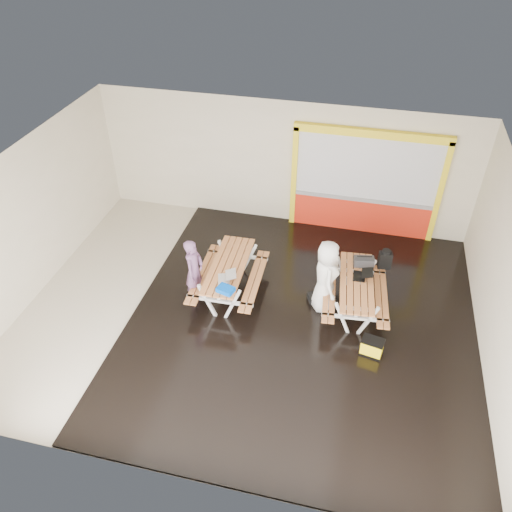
% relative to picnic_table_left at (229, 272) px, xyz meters
% --- Properties ---
extents(room, '(10.02, 8.02, 3.52)m').
position_rel_picnic_table_left_xyz_m(room, '(0.57, -0.60, 1.08)').
color(room, beige).
rests_on(room, ground).
extents(deck, '(7.50, 7.98, 0.05)m').
position_rel_picnic_table_left_xyz_m(deck, '(1.82, -0.60, -0.64)').
color(deck, black).
rests_on(deck, room).
extents(kiosk, '(3.88, 0.16, 3.00)m').
position_rel_picnic_table_left_xyz_m(kiosk, '(2.77, 3.33, 0.78)').
color(kiosk, red).
rests_on(kiosk, room).
extents(picnic_table_left, '(1.55, 2.23, 0.88)m').
position_rel_picnic_table_left_xyz_m(picnic_table_left, '(0.00, 0.00, 0.00)').
color(picnic_table_left, '#B36F3C').
rests_on(picnic_table_left, deck).
extents(picnic_table_right, '(1.58, 2.20, 0.83)m').
position_rel_picnic_table_left_xyz_m(picnic_table_right, '(2.89, 0.14, -0.03)').
color(picnic_table_right, '#B36F3C').
rests_on(picnic_table_right, deck).
extents(person_left, '(0.44, 0.61, 1.58)m').
position_rel_picnic_table_left_xyz_m(person_left, '(-0.67, -0.43, 0.24)').
color(person_left, '#6A456C').
rests_on(person_left, deck).
extents(person_right, '(0.80, 1.01, 1.80)m').
position_rel_picnic_table_left_xyz_m(person_right, '(2.20, 0.10, 0.21)').
color(person_right, white).
rests_on(person_right, deck).
extents(laptop_left, '(0.49, 0.46, 0.17)m').
position_rel_picnic_table_left_xyz_m(laptop_left, '(0.09, -0.50, 0.26)').
color(laptop_left, silver).
rests_on(laptop_left, picnic_table_left).
extents(laptop_right, '(0.43, 0.38, 0.18)m').
position_rel_picnic_table_left_xyz_m(laptop_right, '(2.98, 0.32, 0.22)').
color(laptop_right, black).
rests_on(laptop_right, picnic_table_right).
extents(blue_pouch, '(0.41, 0.34, 0.10)m').
position_rel_picnic_table_left_xyz_m(blue_pouch, '(0.19, -0.89, 0.26)').
color(blue_pouch, '#0049C5').
rests_on(blue_pouch, picnic_table_left).
extents(toolbox, '(0.49, 0.30, 0.26)m').
position_rel_picnic_table_left_xyz_m(toolbox, '(2.98, 0.75, 0.27)').
color(toolbox, black).
rests_on(toolbox, picnic_table_right).
extents(backpack, '(0.33, 0.24, 0.51)m').
position_rel_picnic_table_left_xyz_m(backpack, '(3.47, 1.19, 0.09)').
color(backpack, black).
rests_on(backpack, picnic_table_right).
extents(dark_case, '(0.49, 0.44, 0.15)m').
position_rel_picnic_table_left_xyz_m(dark_case, '(2.05, 0.20, -0.54)').
color(dark_case, black).
rests_on(dark_case, deck).
extents(fluke_bag, '(0.50, 0.38, 0.39)m').
position_rel_picnic_table_left_xyz_m(fluke_bag, '(3.36, -1.16, -0.43)').
color(fluke_bag, black).
rests_on(fluke_bag, deck).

